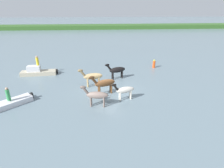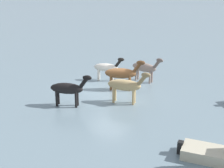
{
  "view_description": "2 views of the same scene",
  "coord_description": "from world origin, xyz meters",
  "px_view_note": "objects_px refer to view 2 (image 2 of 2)",
  "views": [
    {
      "loc": [
        -0.78,
        -17.59,
        8.37
      ],
      "look_at": [
        0.38,
        -0.06,
        0.67
      ],
      "focal_mm": 30.21,
      "sensor_mm": 36.0,
      "label": 1
    },
    {
      "loc": [
        -9.41,
        17.7,
        7.58
      ],
      "look_at": [
        -0.38,
        0.39,
        0.78
      ],
      "focal_mm": 52.52,
      "sensor_mm": 36.0,
      "label": 2
    }
  ],
  "objects_px": {
    "horse_mid_herd": "(122,73)",
    "horse_dun_straggler": "(145,68)",
    "horse_rear_stallion": "(107,68)",
    "horse_dark_mare": "(126,85)",
    "horse_pinto_flank": "(68,89)"
  },
  "relations": [
    {
      "from": "horse_mid_herd",
      "to": "horse_pinto_flank",
      "type": "xyz_separation_m",
      "value": [
        1.57,
        3.93,
        -0.06
      ]
    },
    {
      "from": "horse_rear_stallion",
      "to": "horse_dark_mare",
      "type": "distance_m",
      "value": 4.45
    },
    {
      "from": "horse_mid_herd",
      "to": "horse_rear_stallion",
      "type": "bearing_deg",
      "value": 124.67
    },
    {
      "from": "horse_mid_herd",
      "to": "horse_pinto_flank",
      "type": "distance_m",
      "value": 4.23
    },
    {
      "from": "horse_pinto_flank",
      "to": "horse_dun_straggler",
      "type": "height_order",
      "value": "horse_pinto_flank"
    },
    {
      "from": "horse_mid_herd",
      "to": "horse_dark_mare",
      "type": "distance_m",
      "value": 2.29
    },
    {
      "from": "horse_mid_herd",
      "to": "horse_dun_straggler",
      "type": "relative_size",
      "value": 1.07
    },
    {
      "from": "horse_mid_herd",
      "to": "horse_dun_straggler",
      "type": "height_order",
      "value": "horse_mid_herd"
    },
    {
      "from": "horse_rear_stallion",
      "to": "horse_dun_straggler",
      "type": "height_order",
      "value": "horse_dun_straggler"
    },
    {
      "from": "horse_rear_stallion",
      "to": "horse_dark_mare",
      "type": "bearing_deg",
      "value": -61.97
    },
    {
      "from": "horse_mid_herd",
      "to": "horse_dark_mare",
      "type": "relative_size",
      "value": 1.0
    },
    {
      "from": "horse_mid_herd",
      "to": "horse_dun_straggler",
      "type": "xyz_separation_m",
      "value": [
        -0.72,
        -2.31,
        -0.1
      ]
    },
    {
      "from": "horse_dark_mare",
      "to": "horse_pinto_flank",
      "type": "height_order",
      "value": "horse_dark_mare"
    },
    {
      "from": "horse_pinto_flank",
      "to": "horse_mid_herd",
      "type": "bearing_deg",
      "value": 50.77
    },
    {
      "from": "horse_mid_herd",
      "to": "horse_rear_stallion",
      "type": "height_order",
      "value": "horse_mid_herd"
    }
  ]
}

